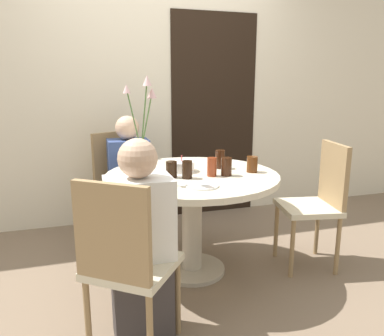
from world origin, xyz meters
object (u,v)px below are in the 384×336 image
side_plate (202,186)px  drink_glass_5 (171,169)px  drink_glass_4 (212,167)px  chair_right_flank (319,197)px  drink_glass_0 (226,167)px  flower_vase (142,154)px  chair_near_front (119,178)px  birthday_cake (182,166)px  drink_glass_1 (220,159)px  drink_glass_3 (252,164)px  person_guest (129,184)px  drink_glass_2 (187,170)px  person_boy (141,249)px  chair_left_flank (125,258)px

side_plate → drink_glass_5: drink_glass_5 is taller
drink_glass_4 → drink_glass_5: (-0.27, 0.05, -0.01)m
side_plate → chair_right_flank: bearing=9.8°
drink_glass_5 → drink_glass_0: bearing=-9.2°
flower_vase → chair_near_front: bearing=92.7°
birthday_cake → drink_glass_1: 0.30m
drink_glass_5 → drink_glass_1: bearing=21.7°
flower_vase → drink_glass_3: bearing=6.3°
person_guest → chair_right_flank: bearing=-34.4°
drink_glass_1 → side_plate: bearing=-123.1°
drink_glass_3 → person_guest: size_ratio=0.10×
drink_glass_2 → drink_glass_4: size_ratio=0.93×
drink_glass_2 → birthday_cake: bearing=84.7°
drink_glass_2 → drink_glass_1: bearing=34.6°
person_boy → drink_glass_3: bearing=31.5°
drink_glass_1 → drink_glass_5: drink_glass_1 is taller
flower_vase → person_guest: size_ratio=0.60×
person_boy → drink_glass_0: bearing=36.5°
birthday_cake → drink_glass_5: bearing=-126.3°
chair_right_flank → drink_glass_0: (-0.72, 0.05, 0.27)m
drink_glass_0 → drink_glass_2: drink_glass_0 is taller
drink_glass_1 → person_boy: person_boy is taller
chair_right_flank → person_guest: bearing=-113.8°
drink_glass_3 → chair_near_front: bearing=132.4°
drink_glass_1 → drink_glass_2: 0.39m
flower_vase → drink_glass_2: flower_vase is taller
chair_right_flank → chair_near_front: bearing=-116.4°
birthday_cake → drink_glass_3: size_ratio=1.60×
chair_right_flank → flower_vase: 1.36m
drink_glass_2 → chair_left_flank: bearing=-128.1°
chair_left_flank → drink_glass_5: chair_left_flank is taller
drink_glass_5 → birthday_cake: bearing=53.7°
drink_glass_1 → drink_glass_2: (-0.32, -0.22, -0.01)m
chair_right_flank → drink_glass_0: 0.77m
flower_vase → drink_glass_2: 0.33m
chair_left_flank → birthday_cake: 1.02m
chair_right_flank → side_plate: bearing=-69.7°
drink_glass_4 → person_guest: 0.98m
side_plate → drink_glass_1: (0.29, 0.44, 0.06)m
drink_glass_3 → drink_glass_0: bearing=-168.5°
drink_glass_1 → drink_glass_4: size_ratio=1.07×
chair_left_flank → drink_glass_5: bearing=-83.4°
drink_glass_0 → drink_glass_5: size_ratio=1.14×
drink_glass_0 → drink_glass_3: bearing=11.5°
flower_vase → drink_glass_2: size_ratio=5.58×
chair_near_front → person_guest: bearing=-90.0°
drink_glass_4 → person_guest: person_guest is taller
chair_right_flank → drink_glass_1: 0.78m
drink_glass_1 → person_guest: size_ratio=0.12×
birthday_cake → person_guest: bearing=116.3°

